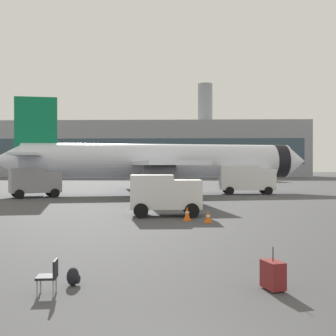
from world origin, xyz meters
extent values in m
cylinder|color=silver|center=(-2.23, 40.92, 3.70)|extent=(30.15, 9.82, 3.80)
cone|color=silver|center=(13.63, 44.22, 3.70)|extent=(3.08, 4.02, 3.61)
cone|color=silver|center=(-18.48, 37.55, 3.70)|extent=(3.83, 4.00, 3.42)
cylinder|color=black|center=(11.48, 43.77, 3.70)|extent=(2.16, 4.08, 3.88)
cube|color=silver|center=(-4.84, 48.55, 3.40)|extent=(7.95, 16.64, 0.36)
cube|color=silver|center=(-1.58, 32.89, 3.40)|extent=(7.95, 16.64, 0.36)
cylinder|color=gray|center=(-4.33, 46.10, 2.10)|extent=(3.58, 2.80, 2.20)
cylinder|color=gray|center=(-2.09, 35.33, 2.10)|extent=(3.58, 2.80, 2.20)
cube|color=#0C7247|center=(-15.45, 38.18, 7.30)|extent=(4.38, 1.25, 6.40)
cube|color=silver|center=(-16.59, 41.21, 4.30)|extent=(3.77, 6.40, 0.24)
cube|color=silver|center=(-15.28, 34.94, 4.30)|extent=(3.77, 6.40, 0.24)
cylinder|color=black|center=(9.52, 43.36, 0.90)|extent=(0.36, 0.36, 1.80)
cylinder|color=black|center=(-4.68, 42.87, 0.90)|extent=(0.44, 0.44, 1.80)
cylinder|color=black|center=(-3.70, 38.17, 0.90)|extent=(0.44, 0.44, 1.80)
cube|color=gray|center=(-13.11, 35.94, 1.52)|extent=(2.56, 2.75, 2.04)
cube|color=#1E232D|center=(-12.49, 36.30, 2.00)|extent=(1.06, 1.75, 0.84)
cube|color=gray|center=(-15.19, 34.74, 1.70)|extent=(3.80, 3.47, 2.40)
cylinder|color=black|center=(-13.58, 37.00, 0.45)|extent=(0.89, 0.64, 0.90)
cylinder|color=black|center=(-12.43, 35.01, 0.45)|extent=(0.89, 0.64, 0.90)
cylinder|color=black|center=(-16.49, 35.32, 0.45)|extent=(0.89, 0.64, 0.90)
cylinder|color=black|center=(-15.34, 33.33, 0.45)|extent=(0.89, 0.64, 0.90)
cube|color=white|center=(9.53, 40.92, 1.64)|extent=(1.78, 2.47, 2.29)
cube|color=#1E232D|center=(10.24, 40.95, 2.18)|extent=(0.17, 2.16, 0.95)
cube|color=white|center=(6.53, 40.79, 1.85)|extent=(4.41, 2.58, 2.70)
cylinder|color=black|center=(9.42, 42.16, 0.45)|extent=(0.91, 0.26, 0.90)
cylinder|color=black|center=(9.52, 39.67, 0.45)|extent=(0.91, 0.26, 0.90)
cylinder|color=black|center=(5.22, 41.99, 0.45)|extent=(0.91, 0.26, 0.90)
cylinder|color=black|center=(5.32, 39.49, 0.45)|extent=(0.91, 0.26, 0.90)
cube|color=white|center=(0.45, 20.34, 1.39)|extent=(1.88, 2.11, 1.78)
cube|color=#1E232D|center=(1.19, 20.39, 1.81)|extent=(0.19, 1.80, 0.74)
cube|color=white|center=(-1.75, 20.20, 1.55)|extent=(2.76, 2.16, 2.10)
cylinder|color=black|center=(0.60, 21.40, 0.45)|extent=(0.91, 0.28, 0.90)
cylinder|color=black|center=(0.73, 19.31, 0.45)|extent=(0.91, 0.28, 0.90)
cylinder|color=black|center=(-2.47, 21.21, 0.45)|extent=(0.91, 0.28, 0.90)
cylinder|color=black|center=(-2.34, 19.11, 0.45)|extent=(0.91, 0.28, 0.90)
cube|color=#F2590C|center=(-3.07, 46.33, 0.02)|extent=(0.44, 0.44, 0.04)
cone|color=#F2590C|center=(-3.07, 46.33, 0.37)|extent=(0.36, 0.36, 0.66)
cylinder|color=white|center=(-3.07, 46.33, 0.40)|extent=(0.23, 0.23, 0.10)
cube|color=#F2590C|center=(1.58, 17.39, 0.02)|extent=(0.44, 0.44, 0.04)
cone|color=#F2590C|center=(1.58, 17.39, 0.33)|extent=(0.36, 0.36, 0.59)
cylinder|color=white|center=(1.58, 17.39, 0.36)|extent=(0.23, 0.23, 0.10)
cube|color=#F2590C|center=(0.42, 18.20, 0.02)|extent=(0.44, 0.44, 0.04)
cone|color=#F2590C|center=(0.42, 18.20, 0.43)|extent=(0.36, 0.36, 0.78)
cylinder|color=white|center=(0.42, 18.20, 0.47)|extent=(0.23, 0.23, 0.10)
cube|color=maroon|center=(2.44, 4.75, 0.39)|extent=(0.60, 0.74, 0.70)
cylinder|color=black|center=(2.44, 4.75, 0.92)|extent=(0.02, 0.02, 0.36)
cylinder|color=black|center=(2.37, 4.96, 0.04)|extent=(0.09, 0.06, 0.08)
cylinder|color=black|center=(2.52, 4.54, 0.04)|extent=(0.09, 0.06, 0.08)
ellipsoid|color=black|center=(-2.77, 4.98, 0.24)|extent=(0.32, 0.40, 0.48)
ellipsoid|color=black|center=(-2.63, 4.98, 0.17)|extent=(0.12, 0.28, 0.24)
cube|color=black|center=(-3.20, 4.16, 0.44)|extent=(0.53, 0.53, 0.06)
cube|color=black|center=(-2.99, 4.18, 0.66)|extent=(0.10, 0.48, 0.40)
cylinder|color=#999EA5|center=(-3.37, 3.95, 0.22)|extent=(0.04, 0.04, 0.44)
cylinder|color=#999EA5|center=(-3.42, 4.33, 0.22)|extent=(0.04, 0.04, 0.44)
cylinder|color=#999EA5|center=(-2.99, 3.99, 0.22)|extent=(0.04, 0.04, 0.44)
cylinder|color=#999EA5|center=(-3.03, 4.37, 0.22)|extent=(0.04, 0.04, 0.44)
cube|color=gray|center=(-10.12, 120.75, 7.92)|extent=(92.05, 22.63, 15.85)
cube|color=#334756|center=(-10.12, 109.38, 7.13)|extent=(87.44, 0.10, 7.13)
cylinder|color=gray|center=(7.18, 120.75, 21.85)|extent=(4.40, 4.40, 12.00)
camera|label=1|loc=(0.11, -6.00, 3.18)|focal=44.79mm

